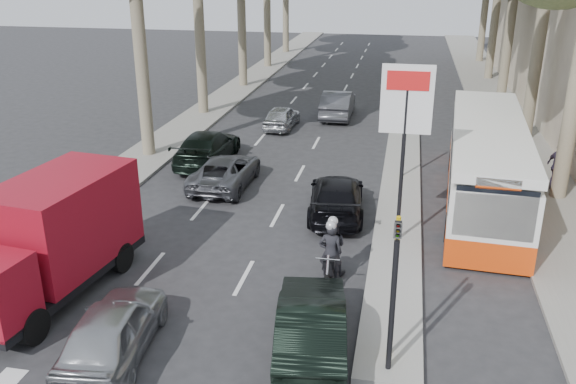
% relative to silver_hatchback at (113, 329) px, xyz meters
% --- Properties ---
extents(ground, '(120.00, 120.00, 0.00)m').
position_rel_silver_hatchback_xyz_m(ground, '(2.82, 2.00, -0.68)').
color(ground, '#28282B').
rests_on(ground, ground).
extents(sidewalk_right, '(3.20, 70.00, 0.12)m').
position_rel_silver_hatchback_xyz_m(sidewalk_right, '(11.42, 27.00, -0.62)').
color(sidewalk_right, gray).
rests_on(sidewalk_right, ground).
extents(median_left, '(2.40, 64.00, 0.12)m').
position_rel_silver_hatchback_xyz_m(median_left, '(-5.18, 30.00, -0.62)').
color(median_left, gray).
rests_on(median_left, ground).
extents(traffic_island, '(1.50, 26.00, 0.16)m').
position_rel_silver_hatchback_xyz_m(traffic_island, '(6.07, 13.00, -0.60)').
color(traffic_island, gray).
rests_on(traffic_island, ground).
extents(billboard, '(1.50, 12.10, 5.60)m').
position_rel_silver_hatchback_xyz_m(billboard, '(6.07, 7.00, 3.03)').
color(billboard, yellow).
rests_on(billboard, ground).
extents(traffic_light_island, '(0.16, 0.41, 3.60)m').
position_rel_silver_hatchback_xyz_m(traffic_light_island, '(6.07, 0.50, 1.81)').
color(traffic_light_island, black).
rests_on(traffic_light_island, ground).
extents(silver_hatchback, '(2.01, 4.13, 1.36)m').
position_rel_silver_hatchback_xyz_m(silver_hatchback, '(0.00, 0.00, 0.00)').
color(silver_hatchback, '#A1A4A9').
rests_on(silver_hatchback, ground).
extents(dark_hatchback, '(2.08, 4.47, 1.42)m').
position_rel_silver_hatchback_xyz_m(dark_hatchback, '(4.31, 1.00, 0.03)').
color(dark_hatchback, black).
rests_on(dark_hatchback, ground).
extents(queue_car_a, '(2.07, 4.42, 1.22)m').
position_rel_silver_hatchback_xyz_m(queue_car_a, '(-0.68, 10.98, -0.07)').
color(queue_car_a, '#515359').
rests_on(queue_car_a, ground).
extents(queue_car_b, '(2.27, 4.71, 1.32)m').
position_rel_silver_hatchback_xyz_m(queue_car_b, '(3.92, 9.00, -0.02)').
color(queue_car_b, black).
rests_on(queue_car_b, ground).
extents(queue_car_c, '(1.55, 3.55, 1.19)m').
position_rel_silver_hatchback_xyz_m(queue_car_c, '(-0.26, 19.84, -0.08)').
color(queue_car_c, '#AFB2B8').
rests_on(queue_car_c, ground).
extents(queue_car_d, '(1.62, 4.56, 1.50)m').
position_rel_silver_hatchback_xyz_m(queue_car_d, '(2.34, 22.72, 0.07)').
color(queue_car_d, '#505158').
rests_on(queue_car_d, ground).
extents(queue_car_e, '(2.11, 4.96, 1.43)m').
position_rel_silver_hatchback_xyz_m(queue_car_e, '(-2.25, 13.56, 0.03)').
color(queue_car_e, black).
rests_on(queue_car_e, ground).
extents(red_truck, '(2.86, 5.99, 3.08)m').
position_rel_silver_hatchback_xyz_m(red_truck, '(-2.75, 2.31, 0.95)').
color(red_truck, black).
rests_on(red_truck, ground).
extents(city_bus, '(3.20, 11.44, 2.98)m').
position_rel_silver_hatchback_xyz_m(city_bus, '(9.02, 11.12, 0.89)').
color(city_bus, '#E0400C').
rests_on(city_bus, ground).
extents(motorcycle, '(0.79, 2.20, 1.87)m').
position_rel_silver_hatchback_xyz_m(motorcycle, '(4.32, 4.43, 0.17)').
color(motorcycle, black).
rests_on(motorcycle, ground).
extents(pedestrian_near, '(1.01, 1.22, 1.88)m').
position_rel_silver_hatchback_xyz_m(pedestrian_near, '(11.84, 12.63, 0.38)').
color(pedestrian_near, '#3E354F').
rests_on(pedestrian_near, sidewalk_right).
extents(pedestrian_far, '(1.18, 0.56, 1.79)m').
position_rel_silver_hatchback_xyz_m(pedestrian_far, '(10.62, 12.73, 0.34)').
color(pedestrian_far, '#675D4D').
rests_on(pedestrian_far, sidewalk_right).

